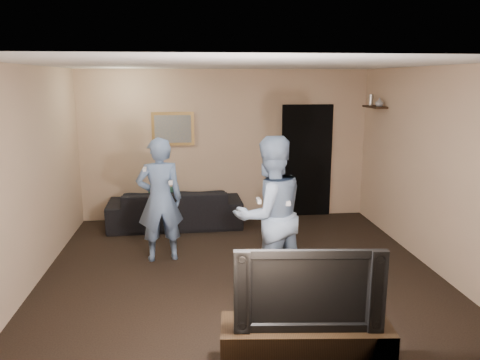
{
  "coord_description": "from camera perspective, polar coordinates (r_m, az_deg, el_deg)",
  "views": [
    {
      "loc": [
        -0.6,
        -5.6,
        2.43
      ],
      "look_at": [
        0.02,
        0.3,
        1.15
      ],
      "focal_mm": 35.0,
      "sensor_mm": 36.0,
      "label": 1
    }
  ],
  "objects": [
    {
      "name": "ground",
      "position": [
        6.13,
        0.06,
        -11.16
      ],
      "size": [
        5.0,
        5.0,
        0.0
      ],
      "primitive_type": "plane",
      "color": "black",
      "rests_on": "ground"
    },
    {
      "name": "ceiling",
      "position": [
        5.63,
        0.07,
        13.9
      ],
      "size": [
        5.0,
        5.0,
        0.04
      ],
      "primitive_type": "cube",
      "color": "silver",
      "rests_on": "wall_back"
    },
    {
      "name": "wall_back",
      "position": [
        8.2,
        -1.79,
        4.26
      ],
      "size": [
        5.0,
        0.04,
        2.6
      ],
      "primitive_type": "cube",
      "color": "tan",
      "rests_on": "ground"
    },
    {
      "name": "wall_front",
      "position": [
        3.35,
        4.65,
        -7.59
      ],
      "size": [
        5.0,
        0.04,
        2.6
      ],
      "primitive_type": "cube",
      "color": "tan",
      "rests_on": "ground"
    },
    {
      "name": "wall_left",
      "position": [
        6.02,
        -24.32,
        0.26
      ],
      "size": [
        0.04,
        5.0,
        2.6
      ],
      "primitive_type": "cube",
      "color": "tan",
      "rests_on": "ground"
    },
    {
      "name": "wall_right",
      "position": [
        6.5,
        22.56,
        1.22
      ],
      "size": [
        0.04,
        5.0,
        2.6
      ],
      "primitive_type": "cube",
      "color": "tan",
      "rests_on": "ground"
    },
    {
      "name": "sofa",
      "position": [
        7.93,
        -7.87,
        -3.35
      ],
      "size": [
        2.23,
        0.92,
        0.64
      ],
      "primitive_type": "imported",
      "rotation": [
        0.0,
        0.0,
        3.17
      ],
      "color": "black",
      "rests_on": "ground"
    },
    {
      "name": "throw_pillow",
      "position": [
        7.9,
        -9.58,
        -2.28
      ],
      "size": [
        0.42,
        0.22,
        0.4
      ],
      "primitive_type": "cube",
      "rotation": [
        0.0,
        0.0,
        -0.25
      ],
      "color": "#164439",
      "rests_on": "sofa"
    },
    {
      "name": "painting_frame",
      "position": [
        8.12,
        -8.18,
        6.2
      ],
      "size": [
        0.72,
        0.05,
        0.57
      ],
      "primitive_type": "cube",
      "color": "olive",
      "rests_on": "wall_back"
    },
    {
      "name": "painting_canvas",
      "position": [
        8.1,
        -8.18,
        6.18
      ],
      "size": [
        0.62,
        0.01,
        0.47
      ],
      "primitive_type": "cube",
      "color": "slate",
      "rests_on": "painting_frame"
    },
    {
      "name": "doorway",
      "position": [
        8.45,
        8.1,
        2.32
      ],
      "size": [
        0.9,
        0.06,
        2.0
      ],
      "primitive_type": "cube",
      "color": "black",
      "rests_on": "ground"
    },
    {
      "name": "light_switch",
      "position": [
        8.28,
        4.11,
        4.31
      ],
      "size": [
        0.08,
        0.02,
        0.12
      ],
      "primitive_type": "cube",
      "color": "silver",
      "rests_on": "wall_back"
    },
    {
      "name": "wall_shelf",
      "position": [
        7.99,
        16.12,
        8.56
      ],
      "size": [
        0.2,
        0.6,
        0.03
      ],
      "primitive_type": "cube",
      "color": "black",
      "rests_on": "wall_right"
    },
    {
      "name": "shelf_vase",
      "position": [
        7.83,
        16.63,
        9.07
      ],
      "size": [
        0.16,
        0.16,
        0.14
      ],
      "primitive_type": "imported",
      "rotation": [
        0.0,
        0.0,
        0.27
      ],
      "color": "#9D9DA1",
      "rests_on": "wall_shelf"
    },
    {
      "name": "shelf_figurine",
      "position": [
        8.16,
        15.66,
        9.39
      ],
      "size": [
        0.06,
        0.06,
        0.18
      ],
      "primitive_type": "cylinder",
      "color": "silver",
      "rests_on": "wall_shelf"
    },
    {
      "name": "tv_console",
      "position": [
        4.11,
        7.95,
        -19.99
      ],
      "size": [
        1.41,
        0.57,
        0.49
      ],
      "primitive_type": "cube",
      "rotation": [
        0.0,
        0.0,
        -0.09
      ],
      "color": "black",
      "rests_on": "ground"
    },
    {
      "name": "television",
      "position": [
        3.83,
        8.22,
        -12.58
      ],
      "size": [
        1.18,
        0.26,
        0.68
      ],
      "primitive_type": "imported",
      "rotation": [
        0.0,
        0.0,
        -0.09
      ],
      "color": "black",
      "rests_on": "tv_console"
    },
    {
      "name": "wii_player_left",
      "position": [
        6.38,
        -9.73,
        -2.39
      ],
      "size": [
        0.68,
        0.54,
        1.69
      ],
      "color": "#6786B4",
      "rests_on": "ground"
    },
    {
      "name": "wii_player_right",
      "position": [
        5.36,
        3.62,
        -4.3
      ],
      "size": [
        1.07,
        0.96,
        1.82
      ],
      "color": "#859FC1",
      "rests_on": "ground"
    }
  ]
}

